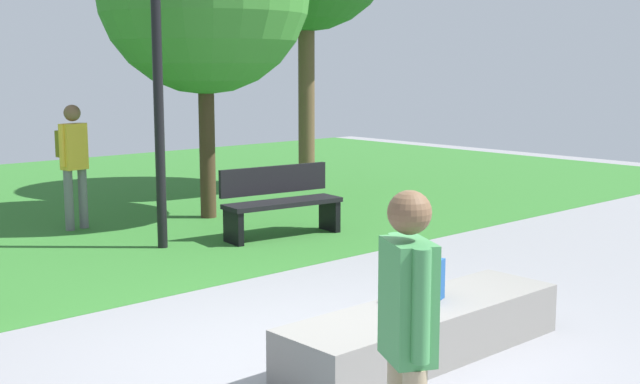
{
  "coord_description": "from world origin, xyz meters",
  "views": [
    {
      "loc": [
        -3.99,
        -4.39,
        2.22
      ],
      "look_at": [
        0.7,
        0.77,
        1.14
      ],
      "focal_mm": 46.25,
      "sensor_mm": 36.0,
      "label": 1
    }
  ],
  "objects_px": {
    "concrete_ledge": "(425,330)",
    "lamp_post": "(156,30)",
    "pedestrian_with_backpack": "(73,155)",
    "backpack_on_ledge": "(426,280)",
    "park_bench_near_lamppost": "(280,200)",
    "skater_performing_trick": "(408,329)"
  },
  "relations": [
    {
      "from": "park_bench_near_lamppost",
      "to": "lamp_post",
      "type": "distance_m",
      "value": 2.66
    },
    {
      "from": "backpack_on_ledge",
      "to": "pedestrian_with_backpack",
      "type": "distance_m",
      "value": 6.37
    },
    {
      "from": "park_bench_near_lamppost",
      "to": "pedestrian_with_backpack",
      "type": "bearing_deg",
      "value": 128.2
    },
    {
      "from": "backpack_on_ledge",
      "to": "skater_performing_trick",
      "type": "relative_size",
      "value": 0.2
    },
    {
      "from": "concrete_ledge",
      "to": "lamp_post",
      "type": "height_order",
      "value": "lamp_post"
    },
    {
      "from": "lamp_post",
      "to": "pedestrian_with_backpack",
      "type": "bearing_deg",
      "value": 98.24
    },
    {
      "from": "concrete_ledge",
      "to": "pedestrian_with_backpack",
      "type": "distance_m",
      "value": 6.49
    },
    {
      "from": "backpack_on_ledge",
      "to": "skater_performing_trick",
      "type": "xyz_separation_m",
      "value": [
        -1.89,
        -1.48,
        0.39
      ]
    },
    {
      "from": "concrete_ledge",
      "to": "backpack_on_ledge",
      "type": "distance_m",
      "value": 0.38
    },
    {
      "from": "lamp_post",
      "to": "concrete_ledge",
      "type": "bearing_deg",
      "value": -96.33
    },
    {
      "from": "backpack_on_ledge",
      "to": "park_bench_near_lamppost",
      "type": "distance_m",
      "value": 4.54
    },
    {
      "from": "lamp_post",
      "to": "pedestrian_with_backpack",
      "type": "xyz_separation_m",
      "value": [
        -0.26,
        1.8,
        -1.61
      ]
    },
    {
      "from": "concrete_ledge",
      "to": "backpack_on_ledge",
      "type": "relative_size",
      "value": 7.97
    },
    {
      "from": "concrete_ledge",
      "to": "lamp_post",
      "type": "bearing_deg",
      "value": 83.67
    },
    {
      "from": "backpack_on_ledge",
      "to": "park_bench_near_lamppost",
      "type": "height_order",
      "value": "park_bench_near_lamppost"
    },
    {
      "from": "concrete_ledge",
      "to": "park_bench_near_lamppost",
      "type": "height_order",
      "value": "park_bench_near_lamppost"
    },
    {
      "from": "concrete_ledge",
      "to": "pedestrian_with_backpack",
      "type": "xyz_separation_m",
      "value": [
        0.25,
        6.44,
        0.82
      ]
    },
    {
      "from": "pedestrian_with_backpack",
      "to": "skater_performing_trick",
      "type": "bearing_deg",
      "value": -104.56
    },
    {
      "from": "concrete_ledge",
      "to": "lamp_post",
      "type": "distance_m",
      "value": 5.26
    },
    {
      "from": "concrete_ledge",
      "to": "backpack_on_ledge",
      "type": "height_order",
      "value": "backpack_on_ledge"
    },
    {
      "from": "backpack_on_ledge",
      "to": "lamp_post",
      "type": "distance_m",
      "value": 5.02
    },
    {
      "from": "park_bench_near_lamppost",
      "to": "pedestrian_with_backpack",
      "type": "height_order",
      "value": "pedestrian_with_backpack"
    }
  ]
}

